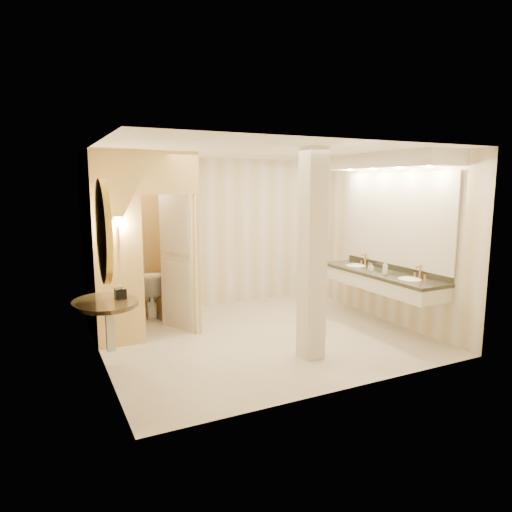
{
  "coord_description": "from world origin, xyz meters",
  "views": [
    {
      "loc": [
        -2.93,
        -5.83,
        2.25
      ],
      "look_at": [
        0.02,
        0.2,
        1.18
      ],
      "focal_mm": 32.0,
      "sensor_mm": 36.0,
      "label": 1
    }
  ],
  "objects": [
    {
      "name": "console_shelf",
      "position": [
        -2.21,
        -0.32,
        1.34
      ],
      "size": [
        0.95,
        0.95,
        1.92
      ],
      "color": "black",
      "rests_on": "floor"
    },
    {
      "name": "toilet_closet",
      "position": [
        -1.12,
        0.97,
        1.39
      ],
      "size": [
        1.5,
        1.55,
        2.7
      ],
      "color": "#E9CD7A",
      "rests_on": "floor"
    },
    {
      "name": "wall_back",
      "position": [
        0.0,
        2.0,
        1.35
      ],
      "size": [
        4.5,
        0.02,
        2.7
      ],
      "primitive_type": "cube",
      "color": "beige",
      "rests_on": "floor"
    },
    {
      "name": "tissue_box",
      "position": [
        -2.05,
        -0.3,
        0.94
      ],
      "size": [
        0.13,
        0.13,
        0.13
      ],
      "primitive_type": "cube",
      "rotation": [
        0.0,
        0.0,
        0.05
      ],
      "color": "black",
      "rests_on": "console_shelf"
    },
    {
      "name": "wall_sconce",
      "position": [
        -1.93,
        0.43,
        1.73
      ],
      "size": [
        0.14,
        0.14,
        0.42
      ],
      "color": "#D38C43",
      "rests_on": "toilet_closet"
    },
    {
      "name": "ceiling",
      "position": [
        0.0,
        0.0,
        2.7
      ],
      "size": [
        4.5,
        4.5,
        0.0
      ],
      "primitive_type": "plane",
      "rotation": [
        3.14,
        0.0,
        0.0
      ],
      "color": "white",
      "rests_on": "wall_back"
    },
    {
      "name": "soap_bottle_c",
      "position": [
        1.85,
        -0.55,
        0.98
      ],
      "size": [
        0.1,
        0.1,
        0.22
      ],
      "primitive_type": "imported",
      "rotation": [
        0.0,
        0.0,
        -0.22
      ],
      "color": "#C6B28C",
      "rests_on": "vanity"
    },
    {
      "name": "wall_left",
      "position": [
        -2.25,
        0.0,
        1.35
      ],
      "size": [
        0.02,
        4.0,
        2.7
      ],
      "primitive_type": "cube",
      "color": "beige",
      "rests_on": "floor"
    },
    {
      "name": "floor",
      "position": [
        0.0,
        0.0,
        0.0
      ],
      "size": [
        4.5,
        4.5,
        0.0
      ],
      "primitive_type": "plane",
      "color": "beige",
      "rests_on": "ground"
    },
    {
      "name": "wall_right",
      "position": [
        2.25,
        0.0,
        1.35
      ],
      "size": [
        0.02,
        4.0,
        2.7
      ],
      "primitive_type": "cube",
      "color": "beige",
      "rests_on": "floor"
    },
    {
      "name": "soap_bottle_a",
      "position": [
        1.86,
        -0.23,
        0.94
      ],
      "size": [
        0.07,
        0.07,
        0.12
      ],
      "primitive_type": "imported",
      "rotation": [
        0.0,
        0.0,
        -0.35
      ],
      "color": "beige",
      "rests_on": "vanity"
    },
    {
      "name": "wall_front",
      "position": [
        0.0,
        -2.0,
        1.35
      ],
      "size": [
        4.5,
        0.02,
        2.7
      ],
      "primitive_type": "cube",
      "color": "beige",
      "rests_on": "floor"
    },
    {
      "name": "toilet",
      "position": [
        -1.24,
        1.73,
        0.4
      ],
      "size": [
        0.56,
        0.85,
        0.81
      ],
      "primitive_type": "imported",
      "rotation": [
        0.0,
        0.0,
        2.99
      ],
      "color": "white",
      "rests_on": "floor"
    },
    {
      "name": "pillar",
      "position": [
        0.22,
        -1.01,
        1.35
      ],
      "size": [
        0.28,
        0.28,
        2.7
      ],
      "primitive_type": "cube",
      "color": "beige",
      "rests_on": "floor"
    },
    {
      "name": "vanity",
      "position": [
        1.98,
        -0.34,
        1.63
      ],
      "size": [
        0.75,
        2.49,
        2.09
      ],
      "color": "beige",
      "rests_on": "floor"
    },
    {
      "name": "soap_bottle_b",
      "position": [
        1.88,
        -0.19,
        0.93
      ],
      "size": [
        0.09,
        0.09,
        0.12
      ],
      "primitive_type": "imported",
      "rotation": [
        0.0,
        0.0,
        -0.02
      ],
      "color": "silver",
      "rests_on": "vanity"
    }
  ]
}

